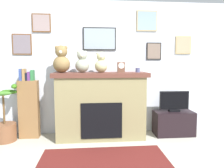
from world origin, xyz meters
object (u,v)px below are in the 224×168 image
object	(u,v)px
tv_stand	(174,123)
teddy_bear_tan	(61,60)
teddy_bear_brown	(82,63)
teddy_bear_cream	(101,63)
bookshelf	(29,106)
television	(174,102)
fireplace	(101,105)
candle_jar	(138,70)
mantel_clock	(121,67)
potted_plant	(5,124)

from	to	relation	value
tv_stand	teddy_bear_tan	distance (m)	2.44
teddy_bear_brown	tv_stand	bearing A→B (deg)	0.51
teddy_bear_cream	tv_stand	bearing A→B (deg)	0.63
bookshelf	television	bearing A→B (deg)	-2.11
fireplace	candle_jar	bearing A→B (deg)	-1.47
mantel_clock	potted_plant	bearing A→B (deg)	-179.13
teddy_bear_brown	teddy_bear_cream	distance (m)	0.35
television	mantel_clock	bearing A→B (deg)	-179.17
candle_jar	teddy_bear_tan	xyz separation A→B (m)	(-1.39, -0.00, 0.18)
potted_plant	teddy_bear_tan	distance (m)	1.53
tv_stand	teddy_bear_brown	distance (m)	2.11
teddy_bear_cream	bookshelf	bearing A→B (deg)	175.09
television	teddy_bear_brown	xyz separation A→B (m)	(-1.75, -0.01, 0.75)
teddy_bear_brown	teddy_bear_tan	bearing A→B (deg)	-179.98
fireplace	tv_stand	size ratio (longest dim) A/B	2.29
bookshelf	candle_jar	size ratio (longest dim) A/B	15.44
fireplace	teddy_bear_brown	size ratio (longest dim) A/B	4.30
television	mantel_clock	size ratio (longest dim) A/B	3.04
tv_stand	mantel_clock	bearing A→B (deg)	-179.10
candle_jar	potted_plant	bearing A→B (deg)	-179.21
potted_plant	tv_stand	bearing A→B (deg)	0.88
candle_jar	teddy_bear_tan	bearing A→B (deg)	-179.97
bookshelf	candle_jar	world-z (taller)	candle_jar
potted_plant	tv_stand	xyz separation A→B (m)	(3.14, 0.05, -0.07)
bookshelf	television	size ratio (longest dim) A/B	2.25
television	teddy_bear_tan	bearing A→B (deg)	-179.62
potted_plant	teddy_bear_tan	size ratio (longest dim) A/B	2.10
television	mantel_clock	distance (m)	1.24
bookshelf	teddy_bear_brown	world-z (taller)	teddy_bear_brown
mantel_clock	bookshelf	bearing A→B (deg)	176.11
fireplace	mantel_clock	world-z (taller)	mantel_clock
bookshelf	teddy_bear_cream	world-z (taller)	teddy_bear_cream
bookshelf	candle_jar	distance (m)	2.14
bookshelf	teddy_bear_cream	xyz separation A→B (m)	(1.35, -0.12, 0.80)
fireplace	teddy_bear_tan	xyz separation A→B (m)	(-0.70, -0.02, 0.83)
bookshelf	tv_stand	bearing A→B (deg)	-2.08
fireplace	teddy_bear_cream	distance (m)	0.78
candle_jar	mantel_clock	bearing A→B (deg)	-179.74
bookshelf	television	world-z (taller)	bookshelf
fireplace	bookshelf	distance (m)	1.34
fireplace	teddy_bear_brown	distance (m)	0.86
candle_jar	teddy_bear_tan	distance (m)	1.40
tv_stand	mantel_clock	world-z (taller)	mantel_clock
mantel_clock	teddy_bear_brown	xyz separation A→B (m)	(-0.71, 0.00, 0.08)
bookshelf	mantel_clock	size ratio (longest dim) A/B	6.84
candle_jar	television	bearing A→B (deg)	1.07
tv_stand	teddy_bear_cream	world-z (taller)	teddy_bear_cream
teddy_bear_cream	potted_plant	bearing A→B (deg)	-178.91
potted_plant	teddy_bear_brown	world-z (taller)	teddy_bear_brown
potted_plant	fireplace	bearing A→B (deg)	1.70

